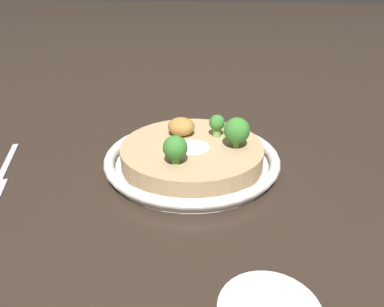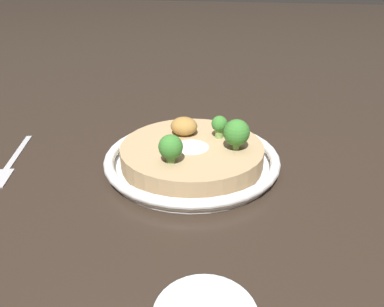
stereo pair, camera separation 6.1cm
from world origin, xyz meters
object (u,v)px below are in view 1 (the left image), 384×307
fork_utensil (1,174)px  risotto_bowl (192,157)px  broccoli_back_right (217,124)px  broccoli_front_left (175,148)px  broccoli_right (237,130)px

fork_utensil → risotto_bowl: bearing=83.8°
broccoli_back_right → fork_utensil: (-0.34, -0.10, -0.06)m
broccoli_back_right → broccoli_front_left: bearing=-118.3°
risotto_bowl → broccoli_back_right: broccoli_back_right is taller
risotto_bowl → broccoli_back_right: bearing=46.3°
broccoli_right → risotto_bowl: bearing=-178.4°
broccoli_right → broccoli_front_left: (-0.09, -0.07, -0.00)m
risotto_bowl → fork_utensil: size_ratio=1.55×
broccoli_back_right → broccoli_right: (0.03, -0.04, 0.01)m
broccoli_right → broccoli_front_left: 0.11m
fork_utensil → broccoli_right: bearing=81.8°
risotto_bowl → fork_utensil: bearing=-167.9°
broccoli_right → fork_utensil: broccoli_right is taller
broccoli_back_right → fork_utensil: broccoli_back_right is taller
risotto_bowl → broccoli_right: size_ratio=5.76×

